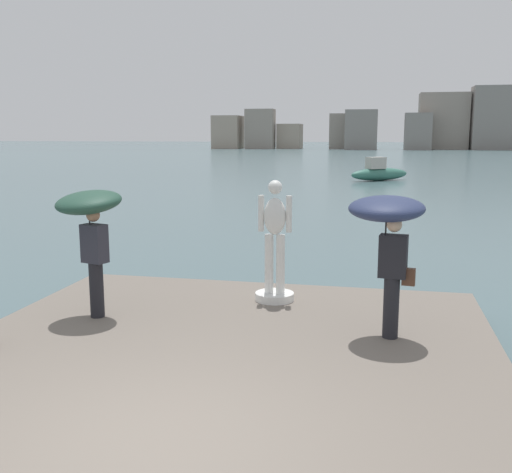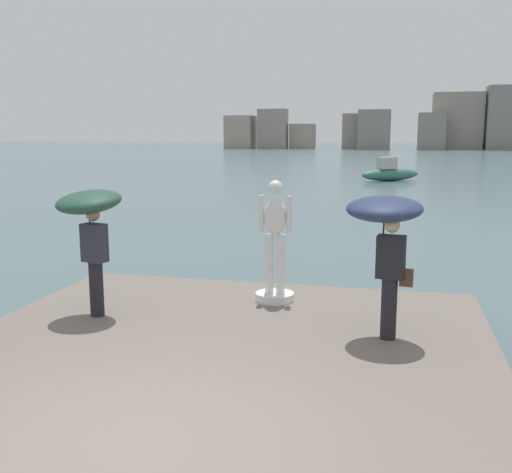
# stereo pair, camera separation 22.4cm
# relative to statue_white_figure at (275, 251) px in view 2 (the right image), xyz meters

# --- Properties ---
(ground_plane) EXTENTS (400.00, 400.00, 0.00)m
(ground_plane) POSITION_rel_statue_white_figure_xyz_m (-0.29, 35.06, -1.28)
(ground_plane) COLOR #4C666B
(pier) EXTENTS (7.45, 9.10, 0.40)m
(pier) POSITION_rel_statue_white_figure_xyz_m (-0.29, -3.39, -1.08)
(pier) COLOR #70665B
(pier) RESTS_ON ground
(statue_white_figure) EXTENTS (0.67, 0.67, 2.09)m
(statue_white_figure) POSITION_rel_statue_white_figure_xyz_m (0.00, 0.00, 0.00)
(statue_white_figure) COLOR white
(statue_white_figure) RESTS_ON pier
(onlooker_left) EXTENTS (1.28, 1.31, 2.04)m
(onlooker_left) POSITION_rel_statue_white_figure_xyz_m (-2.65, -1.45, 0.72)
(onlooker_left) COLOR black
(onlooker_left) RESTS_ON pier
(onlooker_right) EXTENTS (1.19, 1.21, 2.04)m
(onlooker_right) POSITION_rel_statue_white_figure_xyz_m (1.86, -1.49, 0.74)
(onlooker_right) COLOR black
(onlooker_right) RESTS_ON pier
(boat_near) EXTENTS (4.41, 3.72, 1.65)m
(boat_near) POSITION_rel_statue_white_figure_xyz_m (1.61, 32.72, -0.71)
(boat_near) COLOR #336B5B
(boat_near) RESTS_ON ground
(distant_skyline) EXTENTS (70.33, 12.10, 12.82)m
(distant_skyline) POSITION_rel_statue_white_figure_xyz_m (7.26, 120.65, 3.85)
(distant_skyline) COLOR gray
(distant_skyline) RESTS_ON ground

